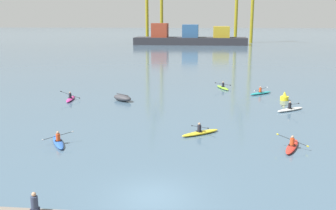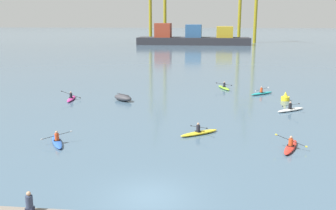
# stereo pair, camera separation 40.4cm
# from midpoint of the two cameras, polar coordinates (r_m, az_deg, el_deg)

# --- Properties ---
(ground_plane) EXTENTS (800.00, 800.00, 0.00)m
(ground_plane) POSITION_cam_midpoint_polar(r_m,az_deg,el_deg) (19.56, -2.34, -13.63)
(ground_plane) COLOR #425B70
(container_barge) EXTENTS (39.28, 9.72, 7.44)m
(container_barge) POSITION_cam_midpoint_polar(r_m,az_deg,el_deg) (136.94, 3.79, 10.02)
(container_barge) COLOR #28282D
(container_barge) RESTS_ON ground
(capsized_dinghy) EXTENTS (2.72, 2.47, 0.76)m
(capsized_dinghy) POSITION_cam_midpoint_polar(r_m,az_deg,el_deg) (41.74, -6.48, 1.09)
(capsized_dinghy) COLOR #38383D
(capsized_dinghy) RESTS_ON ground
(channel_buoy) EXTENTS (0.90, 0.90, 1.00)m
(channel_buoy) POSITION_cam_midpoint_polar(r_m,az_deg,el_deg) (43.58, 17.39, 1.09)
(channel_buoy) COLOR yellow
(channel_buoy) RESTS_ON ground
(kayak_white) EXTENTS (3.10, 2.49, 1.01)m
(kayak_white) POSITION_cam_midpoint_polar(r_m,az_deg,el_deg) (38.81, 18.13, -0.62)
(kayak_white) COLOR silver
(kayak_white) RESTS_ON ground
(kayak_lime) EXTENTS (2.13, 3.39, 0.95)m
(kayak_lime) POSITION_cam_midpoint_polar(r_m,az_deg,el_deg) (49.36, 8.58, 2.61)
(kayak_lime) COLOR #7ABC2D
(kayak_lime) RESTS_ON ground
(kayak_magenta) EXTENTS (2.15, 3.45, 1.07)m
(kayak_magenta) POSITION_cam_midpoint_polar(r_m,az_deg,el_deg) (43.31, -14.00, 0.97)
(kayak_magenta) COLOR #C13384
(kayak_magenta) RESTS_ON ground
(kayak_yellow) EXTENTS (3.07, 2.53, 0.95)m
(kayak_yellow) POSITION_cam_midpoint_polar(r_m,az_deg,el_deg) (29.53, 5.05, -4.10)
(kayak_yellow) COLOR yellow
(kayak_yellow) RESTS_ON ground
(kayak_teal) EXTENTS (3.02, 2.61, 1.06)m
(kayak_teal) POSITION_cam_midpoint_polar(r_m,az_deg,el_deg) (46.55, 14.07, 1.76)
(kayak_teal) COLOR teal
(kayak_teal) RESTS_ON ground
(kayak_red) EXTENTS (2.09, 3.38, 0.97)m
(kayak_red) POSITION_cam_midpoint_polar(r_m,az_deg,el_deg) (27.60, 18.26, -5.92)
(kayak_red) COLOR red
(kayak_red) RESTS_ON ground
(kayak_blue) EXTENTS (2.15, 3.27, 0.95)m
(kayak_blue) POSITION_cam_midpoint_polar(r_m,az_deg,el_deg) (28.44, -15.87, -5.21)
(kayak_blue) COLOR #2856B2
(kayak_blue) RESTS_ON ground
(seated_onlooker) EXTENTS (0.32, 0.30, 0.90)m
(seated_onlooker) POSITION_cam_midpoint_polar(r_m,az_deg,el_deg) (17.45, -19.38, -13.59)
(seated_onlooker) COLOR #23283D
(seated_onlooker) RESTS_ON stone_quay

